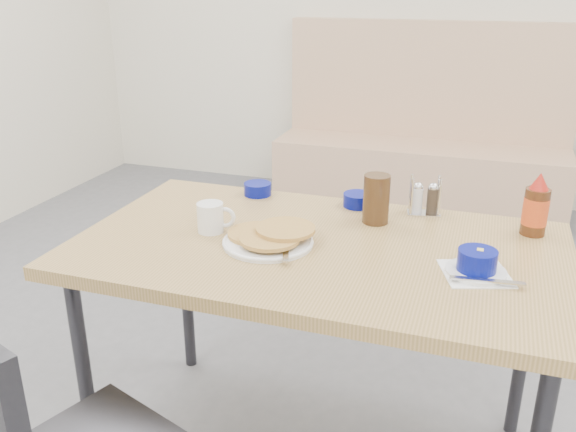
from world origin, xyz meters
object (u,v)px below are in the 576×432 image
(dining_table, at_px, (318,263))
(coffee_mug, at_px, (212,217))
(butter_bowl, at_px, (358,200))
(booth_bench, at_px, (420,156))
(amber_tumbler, at_px, (376,199))
(condiment_caddy, at_px, (425,201))
(creamer_bowl, at_px, (258,189))
(syrup_bottle, at_px, (536,208))
(grits_setting, at_px, (477,264))
(pancake_plate, at_px, (270,238))

(dining_table, height_order, coffee_mug, coffee_mug)
(dining_table, bearing_deg, butter_bowl, 83.31)
(booth_bench, distance_m, amber_tumbler, 2.37)
(coffee_mug, relative_size, condiment_caddy, 0.92)
(creamer_bowl, height_order, syrup_bottle, syrup_bottle)
(booth_bench, height_order, dining_table, booth_bench)
(booth_bench, bearing_deg, dining_table, -90.00)
(booth_bench, xyz_separation_m, coffee_mug, (-0.33, -2.55, 0.46))
(booth_bench, distance_m, grits_setting, 2.67)
(coffee_mug, distance_m, creamer_bowl, 0.36)
(coffee_mug, xyz_separation_m, butter_bowl, (0.37, 0.36, -0.02))
(booth_bench, height_order, coffee_mug, booth_bench)
(pancake_plate, distance_m, condiment_caddy, 0.55)
(booth_bench, bearing_deg, creamer_bowl, -98.31)
(pancake_plate, xyz_separation_m, grits_setting, (0.57, -0.01, 0.01))
(booth_bench, height_order, butter_bowl, booth_bench)
(amber_tumbler, bearing_deg, dining_table, -119.57)
(coffee_mug, distance_m, amber_tumbler, 0.51)
(grits_setting, bearing_deg, condiment_caddy, 114.43)
(pancake_plate, distance_m, coffee_mug, 0.20)
(grits_setting, distance_m, amber_tumbler, 0.42)
(coffee_mug, relative_size, amber_tumbler, 0.75)
(dining_table, bearing_deg, amber_tumbler, 60.43)
(pancake_plate, bearing_deg, creamer_bowl, 115.89)
(coffee_mug, xyz_separation_m, amber_tumbler, (0.45, 0.23, 0.03))
(dining_table, relative_size, syrup_bottle, 7.33)
(amber_tumbler, relative_size, condiment_caddy, 1.23)
(butter_bowl, height_order, amber_tumbler, amber_tumbler)
(pancake_plate, distance_m, butter_bowl, 0.42)
(coffee_mug, bearing_deg, condiment_caddy, 31.18)
(booth_bench, relative_size, condiment_caddy, 15.23)
(dining_table, relative_size, butter_bowl, 14.26)
(creamer_bowl, distance_m, amber_tumbler, 0.46)
(amber_tumbler, xyz_separation_m, condiment_caddy, (0.14, 0.12, -0.03))
(grits_setting, relative_size, condiment_caddy, 1.81)
(condiment_caddy, bearing_deg, grits_setting, -77.35)
(booth_bench, distance_m, creamer_bowl, 2.26)
(creamer_bowl, bearing_deg, condiment_caddy, 0.00)
(grits_setting, bearing_deg, syrup_bottle, 66.16)
(booth_bench, relative_size, creamer_bowl, 19.84)
(coffee_mug, relative_size, butter_bowl, 1.17)
(coffee_mug, xyz_separation_m, grits_setting, (0.77, -0.04, -0.02))
(amber_tumbler, bearing_deg, pancake_plate, -134.06)
(dining_table, xyz_separation_m, creamer_bowl, (-0.32, 0.34, 0.08))
(creamer_bowl, height_order, amber_tumbler, amber_tumbler)
(syrup_bottle, bearing_deg, dining_table, -155.08)
(coffee_mug, height_order, amber_tumbler, amber_tumbler)
(butter_bowl, xyz_separation_m, syrup_bottle, (0.55, -0.07, 0.06))
(creamer_bowl, bearing_deg, syrup_bottle, -4.27)
(dining_table, bearing_deg, grits_setting, -7.67)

